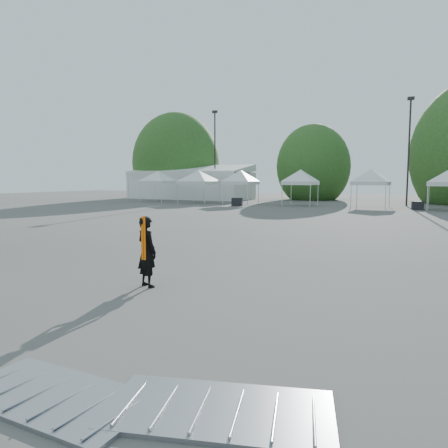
% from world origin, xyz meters
% --- Properties ---
extents(ground, '(120.00, 120.00, 0.00)m').
position_xyz_m(ground, '(0.00, 0.00, 0.00)').
color(ground, '#474442').
rests_on(ground, ground).
extents(marquee, '(15.00, 6.25, 4.23)m').
position_xyz_m(marquee, '(-22.00, 35.00, 1.97)').
color(marquee, silver).
rests_on(marquee, ground).
extents(light_pole_west, '(0.60, 0.25, 10.30)m').
position_xyz_m(light_pole_west, '(-18.00, 34.00, 5.77)').
color(light_pole_west, black).
rests_on(light_pole_west, ground).
extents(light_pole_east, '(0.60, 0.25, 9.80)m').
position_xyz_m(light_pole_east, '(3.00, 32.00, 5.52)').
color(light_pole_east, black).
rests_on(light_pole_east, ground).
extents(tree_far_w, '(4.80, 4.80, 7.30)m').
position_xyz_m(tree_far_w, '(-26.00, 38.00, 4.54)').
color(tree_far_w, '#382314').
rests_on(tree_far_w, ground).
extents(tree_mid_w, '(4.16, 4.16, 6.33)m').
position_xyz_m(tree_mid_w, '(-8.00, 40.00, 3.93)').
color(tree_mid_w, '#382314').
rests_on(tree_mid_w, ground).
extents(tent_a, '(4.25, 4.25, 3.88)m').
position_xyz_m(tent_a, '(-22.04, 28.31, 3.06)').
color(tent_a, silver).
rests_on(tent_a, ground).
extents(tent_b, '(4.69, 4.69, 3.88)m').
position_xyz_m(tent_b, '(-16.51, 27.68, 3.06)').
color(tent_b, silver).
rests_on(tent_b, ground).
extents(tent_c, '(4.02, 4.02, 3.88)m').
position_xyz_m(tent_c, '(-11.68, 27.51, 3.06)').
color(tent_c, silver).
rests_on(tent_c, ground).
extents(tent_d, '(3.99, 3.99, 3.88)m').
position_xyz_m(tent_d, '(-5.80, 27.90, 3.06)').
color(tent_d, silver).
rests_on(tent_d, ground).
extents(tent_e, '(4.30, 4.30, 3.88)m').
position_xyz_m(tent_e, '(0.26, 28.97, 3.06)').
color(tent_e, silver).
rests_on(tent_e, ground).
extents(man, '(0.71, 0.59, 1.66)m').
position_xyz_m(man, '(0.04, -3.07, 0.83)').
color(man, black).
rests_on(man, ground).
extents(barrier_mid, '(2.34, 1.18, 0.07)m').
position_xyz_m(barrier_mid, '(2.29, -7.83, 0.04)').
color(barrier_mid, '#93959A').
rests_on(barrier_mid, ground).
extents(barrier_right, '(2.70, 1.88, 0.08)m').
position_xyz_m(barrier_right, '(4.13, -7.24, 0.04)').
color(barrier_right, '#93959A').
rests_on(barrier_right, ground).
extents(crate_west, '(1.12, 0.97, 0.74)m').
position_xyz_m(crate_west, '(-10.85, 24.93, 0.37)').
color(crate_west, black).
rests_on(crate_west, ground).
extents(crate_mid, '(0.98, 0.82, 0.68)m').
position_xyz_m(crate_mid, '(4.20, 27.08, 0.34)').
color(crate_mid, black).
rests_on(crate_mid, ground).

